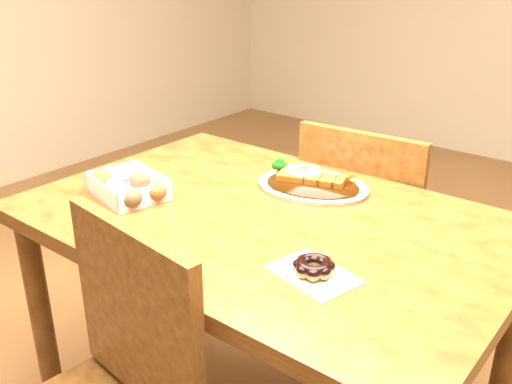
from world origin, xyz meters
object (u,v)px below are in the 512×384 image
Objects in this scene: chair_far at (370,237)px; donut_box at (128,185)px; katsu_curry_plate at (311,183)px; pon_de_ring at (314,267)px; table at (265,249)px.

donut_box is (-0.38, -0.67, 0.30)m from chair_far.
katsu_curry_plate reaches higher than pon_de_ring.
donut_box is at bearing -135.76° from katsu_curry_plate.
katsu_curry_plate is 0.49m from donut_box.
katsu_curry_plate is (-0.01, 0.21, 0.11)m from table.
pon_de_ring is (0.26, -0.38, 0.00)m from katsu_curry_plate.
katsu_curry_plate is at bearing 80.42° from chair_far.
table is 0.24m from katsu_curry_plate.
chair_far reaches higher than donut_box.
donut_box is (-0.35, -0.34, 0.01)m from katsu_curry_plate.
chair_far is at bearing 60.02° from donut_box.
pon_de_ring is at bearing -55.69° from katsu_curry_plate.
donut_box is 1.24× the size of pon_de_ring.
chair_far reaches higher than pon_de_ring.
table is 0.32m from pon_de_ring.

